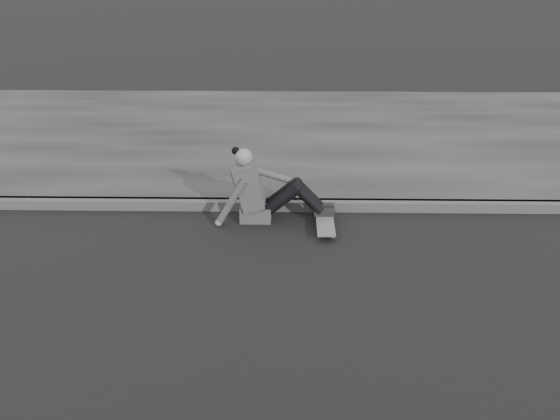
# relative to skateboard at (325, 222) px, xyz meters

# --- Properties ---
(ground) EXTENTS (80.00, 80.00, 0.00)m
(ground) POSITION_rel_skateboard_xyz_m (-0.09, -2.05, -0.07)
(ground) COLOR black
(ground) RESTS_ON ground
(curb) EXTENTS (24.00, 0.16, 0.12)m
(curb) POSITION_rel_skateboard_xyz_m (-0.09, 0.53, -0.01)
(curb) COLOR #515151
(curb) RESTS_ON ground
(sidewalk) EXTENTS (24.00, 6.00, 0.12)m
(sidewalk) POSITION_rel_skateboard_xyz_m (-0.09, 3.55, -0.01)
(sidewalk) COLOR #343434
(sidewalk) RESTS_ON ground
(skateboard) EXTENTS (0.20, 0.78, 0.09)m
(skateboard) POSITION_rel_skateboard_xyz_m (0.00, 0.00, 0.00)
(skateboard) COLOR gray
(skateboard) RESTS_ON ground
(seated_woman) EXTENTS (1.38, 0.46, 0.88)m
(seated_woman) POSITION_rel_skateboard_xyz_m (-0.73, 0.25, 0.29)
(seated_woman) COLOR #505052
(seated_woman) RESTS_ON ground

